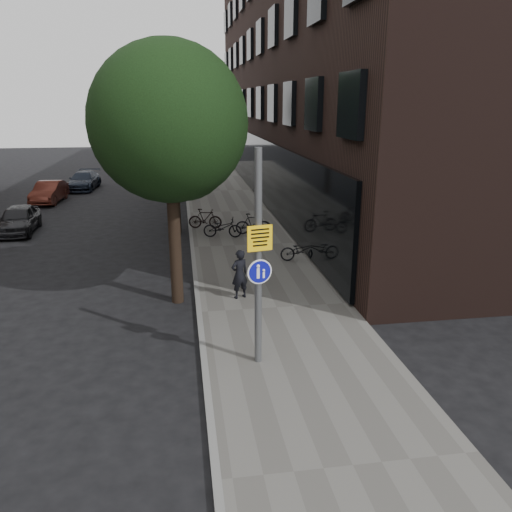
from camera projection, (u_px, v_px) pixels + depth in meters
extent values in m
plane|color=black|center=(293.00, 370.00, 11.38)|extent=(120.00, 120.00, 0.00)
cube|color=#5D5B56|center=(246.00, 246.00, 20.84)|extent=(4.50, 60.00, 0.12)
cube|color=slate|center=(192.00, 248.00, 20.51)|extent=(0.15, 60.00, 0.13)
cube|color=black|center=(353.00, 47.00, 30.68)|extent=(12.00, 40.00, 18.00)
cylinder|color=black|center=(175.00, 251.00, 14.78)|extent=(0.36, 0.36, 3.20)
sphere|color=black|center=(169.00, 123.00, 13.68)|extent=(4.40, 4.40, 4.40)
sphere|color=black|center=(185.00, 156.00, 14.79)|extent=(2.64, 2.64, 2.64)
cylinder|color=black|center=(176.00, 198.00, 22.80)|extent=(0.36, 0.36, 3.20)
sphere|color=black|center=(172.00, 114.00, 21.70)|extent=(5.00, 5.00, 5.00)
sphere|color=black|center=(182.00, 137.00, 22.81)|extent=(3.00, 3.00, 3.00)
cylinder|color=black|center=(176.00, 172.00, 31.30)|extent=(0.36, 0.36, 3.20)
sphere|color=black|center=(173.00, 111.00, 30.19)|extent=(5.00, 5.00, 5.00)
sphere|color=black|center=(181.00, 127.00, 31.30)|extent=(3.00, 3.00, 3.00)
cylinder|color=#595B5E|center=(258.00, 261.00, 10.82)|extent=(0.16, 0.16, 4.85)
cube|color=yellow|center=(258.00, 237.00, 10.66)|extent=(0.56, 0.14, 0.56)
cylinder|color=#0D0F91|center=(258.00, 270.00, 10.88)|extent=(0.49, 0.11, 0.50)
cylinder|color=white|center=(258.00, 270.00, 10.88)|extent=(0.55, 0.13, 0.56)
imported|color=black|center=(240.00, 274.00, 15.01)|extent=(0.65, 0.55, 1.52)
imported|color=black|center=(301.00, 250.00, 18.63)|extent=(1.62, 0.71, 0.83)
imported|color=black|center=(253.00, 224.00, 22.33)|extent=(1.63, 0.64, 0.95)
imported|color=black|center=(223.00, 227.00, 21.86)|extent=(1.76, 0.91, 0.88)
imported|color=black|center=(205.00, 219.00, 23.37)|extent=(1.61, 0.74, 0.94)
imported|color=black|center=(19.00, 219.00, 23.05)|extent=(1.70, 3.80, 1.27)
imported|color=#542118|center=(49.00, 192.00, 29.92)|extent=(1.58, 3.90, 1.26)
imported|color=#19202D|center=(84.00, 181.00, 34.35)|extent=(2.00, 4.30, 1.22)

